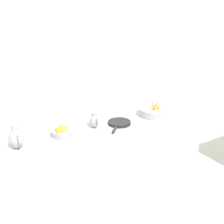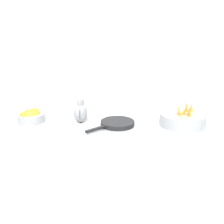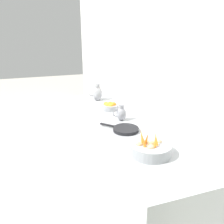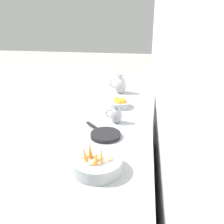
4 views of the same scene
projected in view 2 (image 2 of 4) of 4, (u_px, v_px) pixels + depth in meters
name	position (u px, v px, depth m)	size (l,w,h in m)	color
tile_wall_left	(149.00, 42.00, 2.49)	(0.10, 9.11, 3.00)	white
prep_counter	(91.00, 171.00, 2.38)	(0.72, 2.61, 0.89)	#9EA0A5
vegetable_colander	(183.00, 119.00, 2.16)	(0.36, 0.36, 0.22)	gray
orange_bowl	(31.00, 116.00, 2.25)	(0.22, 0.22, 0.10)	gray
metal_pitcher_short	(80.00, 112.00, 2.23)	(0.16, 0.11, 0.19)	gray
skillet_on_counter	(117.00, 123.00, 2.18)	(0.36, 0.37, 0.03)	black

